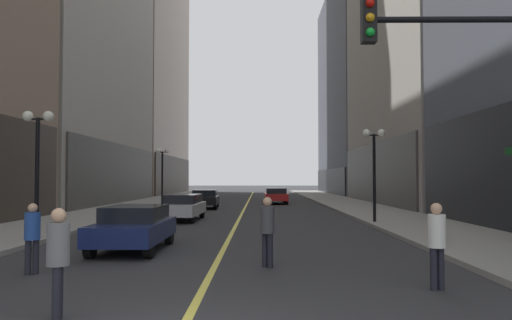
% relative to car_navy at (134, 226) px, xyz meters
% --- Properties ---
extents(ground_plane, '(200.00, 200.00, 0.00)m').
position_rel_car_navy_xyz_m(ground_plane, '(2.66, 26.30, -0.72)').
color(ground_plane, '#2D2D30').
extents(sidewalk_left, '(4.50, 78.00, 0.15)m').
position_rel_car_navy_xyz_m(sidewalk_left, '(-5.59, 26.30, -0.64)').
color(sidewalk_left, gray).
rests_on(sidewalk_left, ground).
extents(sidewalk_right, '(4.50, 78.00, 0.15)m').
position_rel_car_navy_xyz_m(sidewalk_right, '(10.91, 26.30, -0.64)').
color(sidewalk_right, gray).
rests_on(sidewalk_right, ground).
extents(lane_centre_stripe, '(0.16, 70.00, 0.01)m').
position_rel_car_navy_xyz_m(lane_centre_stripe, '(2.66, 26.30, -0.71)').
color(lane_centre_stripe, '#E5D64C').
rests_on(lane_centre_stripe, ground).
extents(building_right_far, '(14.94, 26.00, 28.06)m').
position_rel_car_navy_xyz_m(building_right_far, '(20.53, 51.30, 13.26)').
color(building_right_far, '#4C515B').
rests_on(building_right_far, ground).
extents(car_navy, '(1.84, 4.07, 1.32)m').
position_rel_car_navy_xyz_m(car_navy, '(0.00, 0.00, 0.00)').
color(car_navy, '#141E4C').
rests_on(car_navy, ground).
extents(car_silver, '(1.90, 4.60, 1.32)m').
position_rel_car_navy_xyz_m(car_silver, '(-0.18, 10.34, 0.00)').
color(car_silver, '#B7B7BC').
rests_on(car_silver, ground).
extents(car_black, '(1.97, 4.21, 1.32)m').
position_rel_car_navy_xyz_m(car_black, '(-0.14, 20.10, 0.00)').
color(car_black, black).
rests_on(car_black, ground).
extents(car_red, '(1.95, 4.72, 1.32)m').
position_rel_car_navy_xyz_m(car_red, '(5.08, 26.76, 0.00)').
color(car_red, '#B21919').
rests_on(car_red, ground).
extents(pedestrian_in_grey_suit, '(0.41, 0.41, 1.70)m').
position_rel_car_navy_xyz_m(pedestrian_in_grey_suit, '(0.69, -7.18, 0.27)').
color(pedestrian_in_grey_suit, black).
rests_on(pedestrian_in_grey_suit, ground).
extents(pedestrian_in_white_shirt, '(0.43, 0.43, 1.68)m').
position_rel_car_navy_xyz_m(pedestrian_in_white_shirt, '(7.20, -5.11, 0.26)').
color(pedestrian_in_white_shirt, black).
rests_on(pedestrian_in_white_shirt, ground).
extents(pedestrian_in_blue_hoodie, '(0.46, 0.46, 1.59)m').
position_rel_car_navy_xyz_m(pedestrian_in_blue_hoodie, '(-1.36, -3.64, 0.20)').
color(pedestrian_in_blue_hoodie, black).
rests_on(pedestrian_in_blue_hoodie, ground).
extents(pedestrian_with_orange_bag, '(0.48, 0.48, 1.70)m').
position_rel_car_navy_xyz_m(pedestrian_with_orange_bag, '(3.95, -2.75, 0.27)').
color(pedestrian_with_orange_bag, black).
rests_on(pedestrian_with_orange_bag, ground).
extents(traffic_light_near_right, '(3.43, 0.35, 5.65)m').
position_rel_car_navy_xyz_m(traffic_light_near_right, '(8.01, -5.37, 3.02)').
color(traffic_light_near_right, black).
rests_on(traffic_light_near_right, ground).
extents(street_lamp_left_near, '(1.06, 0.36, 4.43)m').
position_rel_car_navy_xyz_m(street_lamp_left_near, '(-3.74, 1.74, 2.54)').
color(street_lamp_left_near, black).
rests_on(street_lamp_left_near, ground).
extents(street_lamp_left_far, '(1.06, 0.36, 4.43)m').
position_rel_car_navy_xyz_m(street_lamp_left_far, '(-3.74, 22.78, 2.54)').
color(street_lamp_left_far, black).
rests_on(street_lamp_left_far, ground).
extents(street_lamp_right_mid, '(1.06, 0.36, 4.43)m').
position_rel_car_navy_xyz_m(street_lamp_right_mid, '(9.06, 8.05, 2.54)').
color(street_lamp_right_mid, black).
rests_on(street_lamp_right_mid, ground).
extents(fire_hydrant_right, '(0.28, 0.28, 0.80)m').
position_rel_car_navy_xyz_m(fire_hydrant_right, '(9.56, 1.34, -0.32)').
color(fire_hydrant_right, red).
rests_on(fire_hydrant_right, ground).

